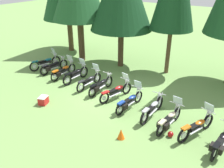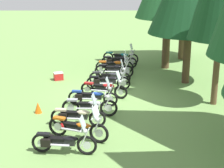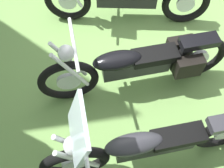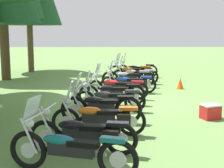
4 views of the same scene
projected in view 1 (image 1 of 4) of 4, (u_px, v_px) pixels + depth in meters
ground_plane at (108, 96)px, 13.53m from camera, size 80.00×80.00×0.00m
motorcycle_0 at (46, 62)px, 17.17m from camera, size 0.94×2.36×1.38m
motorcycle_1 at (54, 66)px, 16.54m from camera, size 0.83×2.29×1.00m
motorcycle_2 at (63, 71)px, 15.72m from camera, size 0.70×2.29×1.36m
motorcycle_3 at (76, 74)px, 15.18m from camera, size 0.73×2.26×1.39m
motorcycle_4 at (90, 81)px, 14.40m from camera, size 0.69×2.27×1.35m
motorcycle_5 at (101, 85)px, 13.81m from camera, size 0.68×2.30×1.01m
motorcycle_6 at (117, 91)px, 13.13m from camera, size 0.92×2.32×1.35m
motorcycle_7 at (129, 101)px, 12.16m from camera, size 0.80×2.29×1.35m
motorcycle_8 at (152, 108)px, 11.50m from camera, size 0.74×2.37×1.03m
motorcycle_9 at (169, 119)px, 10.66m from camera, size 0.76×2.22×1.35m
motorcycle_10 at (197, 126)px, 10.18m from camera, size 1.06×2.29×1.38m
motorcycle_11 at (221, 141)px, 9.33m from camera, size 0.76×2.25×1.36m
picnic_cooler at (43, 100)px, 12.71m from camera, size 0.55×0.61×0.43m
traffic_cone at (121, 134)px, 10.08m from camera, size 0.32×0.32×0.48m
dropped_helmet at (171, 134)px, 10.23m from camera, size 0.26×0.26×0.26m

